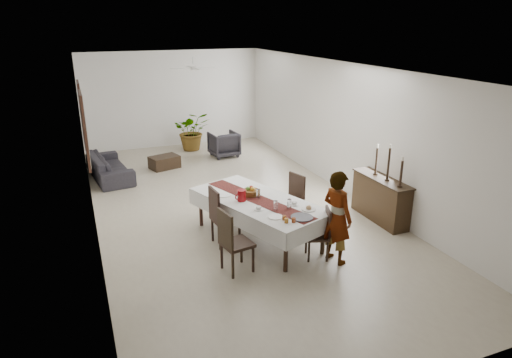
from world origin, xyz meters
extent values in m
cube|color=#B5AA90|center=(0.00, 0.00, 0.00)|extent=(6.00, 12.00, 0.00)
cube|color=white|center=(0.00, 0.00, 3.20)|extent=(6.00, 12.00, 0.02)
cube|color=silver|center=(0.00, 6.00, 1.60)|extent=(6.00, 0.02, 3.20)
cube|color=silver|center=(0.00, -6.00, 1.60)|extent=(6.00, 0.02, 3.20)
cube|color=silver|center=(-3.00, 0.00, 1.60)|extent=(0.02, 12.00, 3.20)
cube|color=silver|center=(3.00, 0.00, 1.60)|extent=(0.02, 12.00, 3.20)
cube|color=black|center=(-0.03, -1.76, 0.80)|extent=(1.94, 2.86, 0.06)
cylinder|color=black|center=(-0.06, -3.10, 0.39)|extent=(0.10, 0.10, 0.77)
cylinder|color=black|center=(0.85, -2.77, 0.39)|extent=(0.10, 0.10, 0.77)
cylinder|color=black|center=(-0.91, -0.74, 0.39)|extent=(0.10, 0.10, 0.77)
cylinder|color=black|center=(0.00, -0.41, 0.39)|extent=(0.10, 0.10, 0.77)
cube|color=silver|center=(-0.03, -1.76, 0.83)|extent=(2.19, 3.12, 0.01)
cube|color=silver|center=(-0.64, -1.98, 0.67)|extent=(0.98, 2.68, 0.33)
cube|color=white|center=(0.58, -1.54, 0.67)|extent=(0.98, 2.68, 0.33)
cube|color=silver|center=(0.45, -3.09, 0.67)|extent=(1.23, 0.45, 0.33)
cube|color=white|center=(-0.51, -0.43, 0.67)|extent=(1.23, 0.45, 0.33)
cube|color=maroon|center=(-0.03, -1.76, 0.84)|extent=(1.30, 2.72, 0.00)
cylinder|color=maroon|center=(-0.35, -1.70, 0.95)|extent=(0.21, 0.21, 0.22)
torus|color=maroon|center=(-0.43, -1.73, 0.95)|extent=(0.13, 0.07, 0.13)
cylinder|color=silver|center=(0.34, -2.39, 0.93)|extent=(0.08, 0.08, 0.19)
cylinder|color=white|center=(0.07, -2.37, 0.93)|extent=(0.08, 0.08, 0.19)
cylinder|color=silver|center=(0.00, -1.69, 0.93)|extent=(0.08, 0.08, 0.19)
cylinder|color=silver|center=(0.51, -2.27, 0.87)|extent=(0.10, 0.10, 0.07)
cylinder|color=white|center=(0.51, -2.27, 0.85)|extent=(0.17, 0.17, 0.01)
cylinder|color=silver|center=(-0.21, -2.23, 0.87)|extent=(0.10, 0.10, 0.07)
cylinder|color=white|center=(-0.21, -2.23, 0.85)|extent=(0.17, 0.17, 0.01)
cylinder|color=silver|center=(0.65, -2.57, 0.85)|extent=(0.26, 0.26, 0.02)
sphere|color=tan|center=(0.65, -2.57, 0.88)|extent=(0.10, 0.10, 0.10)
cylinder|color=white|center=(-0.06, -2.65, 0.85)|extent=(0.26, 0.26, 0.02)
cylinder|color=white|center=(-0.57, -1.31, 0.85)|extent=(0.26, 0.26, 0.02)
cylinder|color=#404045|center=(0.36, -2.85, 0.85)|extent=(0.40, 0.40, 0.02)
cylinder|color=maroon|center=(0.15, -2.96, 0.88)|extent=(0.07, 0.07, 0.08)
cylinder|color=#935615|center=(0.02, -2.93, 0.88)|extent=(0.07, 0.07, 0.08)
cylinder|color=brown|center=(0.04, -2.81, 0.88)|extent=(0.07, 0.07, 0.08)
cylinder|color=brown|center=(-0.07, -1.48, 0.89)|extent=(0.33, 0.33, 0.11)
sphere|color=maroon|center=(-0.05, -1.45, 0.98)|extent=(0.10, 0.10, 0.10)
sphere|color=#508B29|center=(-0.13, -1.46, 0.98)|extent=(0.09, 0.09, 0.09)
sphere|color=gold|center=(-0.05, -1.53, 0.98)|extent=(0.09, 0.09, 0.09)
cube|color=black|center=(0.68, -2.86, 0.42)|extent=(0.52, 0.52, 0.05)
cylinder|color=black|center=(0.78, -3.07, 0.20)|extent=(0.05, 0.05, 0.40)
cylinder|color=black|center=(0.89, -2.76, 0.20)|extent=(0.05, 0.05, 0.40)
cylinder|color=black|center=(0.47, -2.96, 0.20)|extent=(0.05, 0.05, 0.40)
cylinder|color=black|center=(0.58, -2.65, 0.20)|extent=(0.05, 0.05, 0.40)
cube|color=black|center=(0.86, -2.92, 0.70)|extent=(0.17, 0.40, 0.52)
cube|color=black|center=(0.81, -1.42, 0.49)|extent=(0.58, 0.58, 0.05)
cylinder|color=black|center=(1.05, -1.55, 0.23)|extent=(0.06, 0.06, 0.46)
cylinder|color=black|center=(0.94, -1.19, 0.23)|extent=(0.06, 0.06, 0.46)
cylinder|color=black|center=(0.68, -1.66, 0.23)|extent=(0.06, 0.06, 0.46)
cylinder|color=black|center=(0.57, -1.29, 0.23)|extent=(0.06, 0.06, 0.46)
cube|color=black|center=(1.01, -1.36, 0.81)|extent=(0.17, 0.46, 0.60)
cube|color=black|center=(-0.82, -2.75, 0.51)|extent=(0.57, 0.57, 0.06)
cylinder|color=black|center=(-1.05, -2.59, 0.24)|extent=(0.06, 0.06, 0.48)
cylinder|color=black|center=(-0.98, -2.98, 0.24)|extent=(0.06, 0.06, 0.48)
cylinder|color=black|center=(-0.66, -2.52, 0.24)|extent=(0.06, 0.06, 0.48)
cylinder|color=black|center=(-0.59, -2.91, 0.24)|extent=(0.06, 0.06, 0.48)
cube|color=black|center=(-1.04, -2.79, 0.84)|extent=(0.13, 0.49, 0.62)
cube|color=black|center=(-0.68, -1.71, 0.51)|extent=(0.53, 0.53, 0.06)
cylinder|color=black|center=(-0.90, -1.52, 0.24)|extent=(0.05, 0.05, 0.48)
cylinder|color=black|center=(-0.87, -1.92, 0.24)|extent=(0.05, 0.05, 0.48)
cylinder|color=black|center=(-0.50, -1.49, 0.24)|extent=(0.05, 0.05, 0.48)
cylinder|color=black|center=(-0.47, -1.89, 0.24)|extent=(0.05, 0.05, 0.48)
cube|color=black|center=(-0.90, -1.72, 0.85)|extent=(0.08, 0.49, 0.62)
imported|color=gray|center=(0.94, -3.09, 0.86)|extent=(0.57, 0.71, 1.71)
cube|color=black|center=(2.78, -1.88, 0.46)|extent=(0.41, 1.54, 0.93)
cube|color=black|center=(2.78, -1.88, 0.94)|extent=(0.45, 1.61, 0.03)
cylinder|color=black|center=(2.78, -2.44, 0.97)|extent=(0.10, 0.10, 0.03)
cylinder|color=black|center=(2.78, -2.44, 1.25)|extent=(0.05, 0.05, 0.51)
cylinder|color=silver|center=(2.78, -2.44, 1.54)|extent=(0.04, 0.04, 0.08)
cylinder|color=black|center=(2.78, -2.03, 0.97)|extent=(0.10, 0.10, 0.03)
cylinder|color=black|center=(2.78, -2.03, 1.32)|extent=(0.05, 0.05, 0.67)
cylinder|color=silver|center=(2.78, -2.03, 1.70)|extent=(0.04, 0.04, 0.08)
cylinder|color=black|center=(2.78, -1.62, 0.97)|extent=(0.10, 0.10, 0.03)
cylinder|color=black|center=(2.78, -1.62, 1.27)|extent=(0.05, 0.05, 0.57)
cylinder|color=white|center=(2.78, -1.62, 1.60)|extent=(0.04, 0.04, 0.08)
imported|color=#2A262B|center=(-2.43, 3.21, 0.33)|extent=(1.15, 2.33, 0.65)
imported|color=#2B282D|center=(1.16, 4.08, 0.39)|extent=(0.90, 0.93, 0.78)
cube|color=black|center=(-0.86, 3.52, 0.18)|extent=(0.94, 0.75, 0.36)
imported|color=#376227|center=(0.42, 5.21, 0.64)|extent=(1.31, 1.18, 1.29)
cube|color=black|center=(-2.96, 2.20, 1.60)|extent=(0.06, 1.05, 1.85)
cube|color=silver|center=(-2.92, 2.20, 1.60)|extent=(0.01, 0.90, 1.70)
cube|color=black|center=(-2.96, 4.30, 1.60)|extent=(0.06, 1.05, 1.85)
cube|color=silver|center=(-2.92, 4.30, 1.60)|extent=(0.01, 0.90, 1.70)
cylinder|color=silver|center=(0.00, 3.00, 3.10)|extent=(0.04, 0.04, 0.20)
cylinder|color=silver|center=(0.00, 3.00, 2.90)|extent=(0.16, 0.16, 0.08)
cube|color=silver|center=(0.00, 3.35, 2.90)|extent=(0.10, 0.55, 0.01)
cube|color=white|center=(0.00, 2.65, 2.90)|extent=(0.10, 0.55, 0.01)
cube|color=white|center=(0.35, 3.00, 2.90)|extent=(0.55, 0.10, 0.01)
cube|color=silver|center=(-0.35, 3.00, 2.90)|extent=(0.55, 0.10, 0.01)
camera|label=1|loc=(-3.12, -9.37, 4.14)|focal=32.00mm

